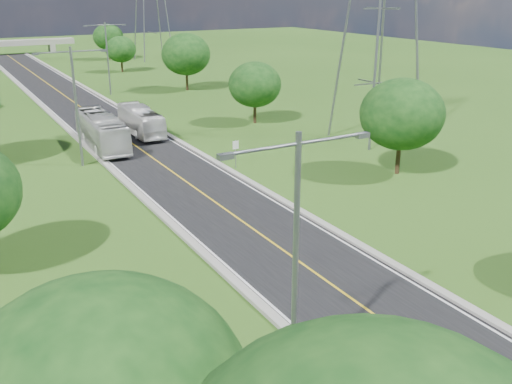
% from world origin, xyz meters
% --- Properties ---
extents(ground, '(260.00, 260.00, 0.00)m').
position_xyz_m(ground, '(0.00, 60.00, 0.00)').
color(ground, '#2B5116').
rests_on(ground, ground).
extents(road, '(8.00, 150.00, 0.06)m').
position_xyz_m(road, '(0.00, 66.00, 0.03)').
color(road, black).
rests_on(road, ground).
extents(curb_left, '(0.50, 150.00, 0.22)m').
position_xyz_m(curb_left, '(-4.25, 66.00, 0.11)').
color(curb_left, gray).
rests_on(curb_left, ground).
extents(curb_right, '(0.50, 150.00, 0.22)m').
position_xyz_m(curb_right, '(4.25, 66.00, 0.11)').
color(curb_right, gray).
rests_on(curb_right, ground).
extents(speed_limit_sign, '(0.55, 0.09, 2.40)m').
position_xyz_m(speed_limit_sign, '(5.20, 37.98, 1.60)').
color(speed_limit_sign, slate).
rests_on(speed_limit_sign, ground).
extents(overpass, '(30.00, 3.00, 3.20)m').
position_xyz_m(overpass, '(0.00, 140.00, 2.41)').
color(overpass, gray).
rests_on(overpass, ground).
extents(streetlight_near_left, '(5.90, 0.25, 10.00)m').
position_xyz_m(streetlight_near_left, '(-6.00, 12.00, 5.94)').
color(streetlight_near_left, slate).
rests_on(streetlight_near_left, ground).
extents(streetlight_mid_left, '(5.90, 0.25, 10.00)m').
position_xyz_m(streetlight_mid_left, '(-6.00, 45.00, 5.94)').
color(streetlight_mid_left, slate).
rests_on(streetlight_mid_left, ground).
extents(streetlight_far_right, '(5.90, 0.25, 10.00)m').
position_xyz_m(streetlight_far_right, '(6.00, 78.00, 5.94)').
color(streetlight_far_right, slate).
rests_on(streetlight_far_right, ground).
extents(tree_rb, '(6.72, 6.72, 7.82)m').
position_xyz_m(tree_rb, '(16.00, 30.00, 4.95)').
color(tree_rb, black).
rests_on(tree_rb, ground).
extents(tree_rc, '(5.88, 5.88, 6.84)m').
position_xyz_m(tree_rc, '(15.00, 52.00, 4.33)').
color(tree_rc, black).
rests_on(tree_rc, ground).
extents(tree_rd, '(7.14, 7.14, 8.30)m').
position_xyz_m(tree_rd, '(17.00, 76.00, 5.27)').
color(tree_rd, black).
rests_on(tree_rd, ground).
extents(tree_re, '(5.46, 5.46, 6.35)m').
position_xyz_m(tree_re, '(14.50, 100.00, 4.02)').
color(tree_re, black).
rests_on(tree_re, ground).
extents(tree_rf, '(6.30, 6.30, 7.33)m').
position_xyz_m(tree_rf, '(18.00, 120.00, 4.64)').
color(tree_rf, black).
rests_on(tree_rf, ground).
extents(bus_outbound, '(2.74, 10.04, 2.77)m').
position_xyz_m(bus_outbound, '(2.09, 53.25, 1.45)').
color(bus_outbound, silver).
rests_on(bus_outbound, road).
extents(bus_inbound, '(3.10, 11.52, 3.18)m').
position_xyz_m(bus_inbound, '(-2.85, 50.02, 1.65)').
color(bus_inbound, silver).
rests_on(bus_inbound, road).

